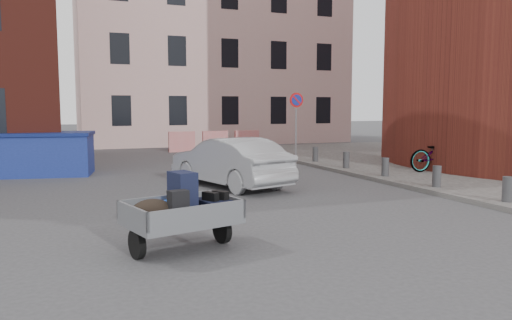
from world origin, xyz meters
name	(u,v)px	position (x,y,z in m)	size (l,w,h in m)	color
ground	(232,220)	(0.00, 0.00, 0.00)	(120.00, 120.00, 0.00)	#38383A
sidewalk	(472,170)	(10.00, 4.00, 0.06)	(9.00, 24.00, 0.12)	#474442
building_pink	(210,31)	(6.00, 22.00, 7.00)	(16.00, 8.00, 14.00)	beige
no_parking_sign	(296,111)	(6.00, 9.48, 2.01)	(0.60, 0.09, 2.65)	gray
bollards	(385,167)	(6.00, 3.40, 0.40)	(0.22, 9.02, 0.55)	#3A3A3D
barriers	(215,141)	(4.20, 15.00, 0.50)	(4.70, 0.18, 1.00)	red
trailer	(181,211)	(-1.38, -1.68, 0.61)	(1.83, 1.95, 1.20)	black
dumpster	(39,154)	(-3.69, 8.32, 0.70)	(3.56, 2.27, 1.38)	navy
silver_car	(229,162)	(1.28, 4.00, 0.67)	(1.43, 4.09, 1.35)	#9C9FA3
bicycle	(439,154)	(8.29, 3.71, 0.68)	(0.75, 2.14, 1.12)	black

